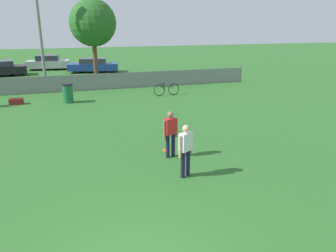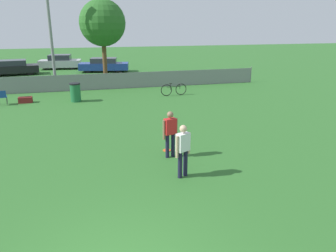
# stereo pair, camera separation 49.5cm
# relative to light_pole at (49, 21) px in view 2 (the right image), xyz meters

# --- Properties ---
(fence_backline) EXTENTS (24.86, 0.07, 1.21)m
(fence_backline) POSITION_rel_light_pole_xyz_m (2.10, -1.18, -3.97)
(fence_backline) COLOR gray
(fence_backline) RESTS_ON ground_plane
(light_pole) EXTENTS (0.90, 0.36, 7.56)m
(light_pole) POSITION_rel_light_pole_xyz_m (0.00, 0.00, 0.00)
(light_pole) COLOR gray
(light_pole) RESTS_ON ground_plane
(tree_near_pole) EXTENTS (3.34, 3.34, 6.10)m
(tree_near_pole) POSITION_rel_light_pole_xyz_m (3.55, 1.05, -0.12)
(tree_near_pole) COLOR brown
(tree_near_pole) RESTS_ON ground_plane
(player_defender_red) EXTENTS (0.55, 0.31, 1.62)m
(player_defender_red) POSITION_rel_light_pole_xyz_m (4.53, -13.99, -3.59)
(player_defender_red) COLOR #191933
(player_defender_red) RESTS_ON ground_plane
(player_receiver_white) EXTENTS (0.51, 0.38, 1.62)m
(player_receiver_white) POSITION_rel_light_pole_xyz_m (4.49, -15.56, -3.59)
(player_receiver_white) COLOR #191933
(player_receiver_white) RESTS_ON ground_plane
(frisbee_disc) EXTENTS (0.29, 0.29, 0.03)m
(frisbee_disc) POSITION_rel_light_pole_xyz_m (4.56, -13.41, -4.51)
(frisbee_disc) COLOR #E5591E
(frisbee_disc) RESTS_ON ground_plane
(folding_chair_sideline) EXTENTS (0.50, 0.50, 0.84)m
(folding_chair_sideline) POSITION_rel_light_pole_xyz_m (-2.59, -4.38, -4.02)
(folding_chair_sideline) COLOR #333338
(folding_chair_sideline) RESTS_ON ground_plane
(bicycle_sideline) EXTENTS (1.71, 0.44, 0.79)m
(bicycle_sideline) POSITION_rel_light_pole_xyz_m (7.39, -4.36, -4.14)
(bicycle_sideline) COLOR black
(bicycle_sideline) RESTS_ON ground_plane
(trash_bin) EXTENTS (0.62, 0.62, 1.09)m
(trash_bin) POSITION_rel_light_pole_xyz_m (1.37, -4.52, -3.97)
(trash_bin) COLOR #1E6638
(trash_bin) RESTS_ON ground_plane
(gear_bag_sideline) EXTENTS (0.75, 0.41, 0.36)m
(gear_bag_sideline) POSITION_rel_light_pole_xyz_m (-1.46, -4.10, -4.35)
(gear_bag_sideline) COLOR maroon
(gear_bag_sideline) RESTS_ON ground_plane
(parked_car_dark) EXTENTS (4.37, 2.37, 1.31)m
(parked_car_dark) POSITION_rel_light_pole_xyz_m (-3.98, 7.61, -3.86)
(parked_car_dark) COLOR black
(parked_car_dark) RESTS_ON ground_plane
(parked_car_silver) EXTENTS (4.15, 2.24, 1.41)m
(parked_car_silver) POSITION_rel_light_pole_xyz_m (-0.16, 10.71, -3.83)
(parked_car_silver) COLOR black
(parked_car_silver) RESTS_ON ground_plane
(parked_car_blue) EXTENTS (4.75, 2.47, 1.30)m
(parked_car_blue) POSITION_rel_light_pole_xyz_m (3.92, 7.46, -3.87)
(parked_car_blue) COLOR black
(parked_car_blue) RESTS_ON ground_plane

